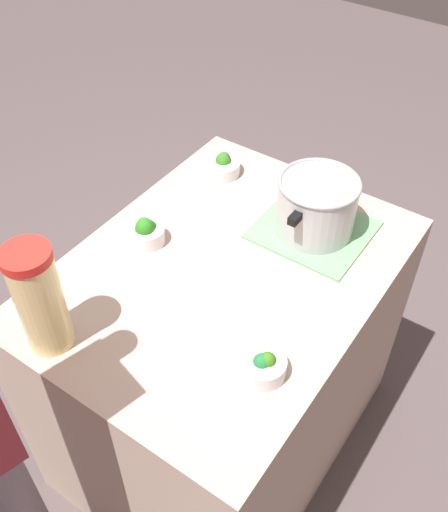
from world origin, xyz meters
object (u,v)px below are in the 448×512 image
broccoli_bowl_back (147,232)px  cooking_pot (317,205)px  lemonade_pitcher (39,299)px  broccoli_bowl_center (221,165)px  broccoli_bowl_front (263,366)px

broccoli_bowl_back → cooking_pot: bearing=130.2°
lemonade_pitcher → broccoli_bowl_back: size_ratio=2.97×
broccoli_bowl_center → broccoli_bowl_back: size_ratio=1.26×
lemonade_pitcher → broccoli_bowl_center: bearing=-176.1°
broccoli_bowl_front → lemonade_pitcher: bearing=-65.9°
broccoli_bowl_front → broccoli_bowl_back: broccoli_bowl_back is taller
cooking_pot → broccoli_bowl_center: 0.40m
cooking_pot → lemonade_pitcher: (0.71, -0.33, 0.05)m
cooking_pot → broccoli_bowl_front: (0.50, 0.14, -0.07)m
cooking_pot → broccoli_bowl_back: size_ratio=2.98×
cooking_pot → broccoli_bowl_center: (-0.08, -0.38, -0.07)m
broccoli_bowl_front → broccoli_bowl_center: 0.79m
lemonade_pitcher → broccoli_bowl_back: lemonade_pitcher is taller
broccoli_bowl_center → broccoli_bowl_back: (0.39, 0.02, 0.01)m
broccoli_bowl_center → cooking_pot: bearing=78.2°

